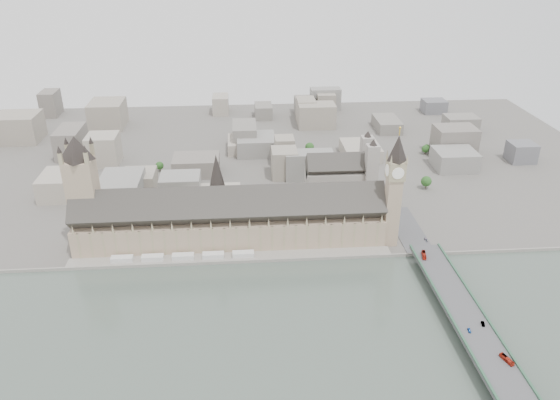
{
  "coord_description": "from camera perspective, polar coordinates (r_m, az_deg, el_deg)",
  "views": [
    {
      "loc": [
        11.14,
        -398.25,
        245.88
      ],
      "look_at": [
        43.74,
        29.99,
        35.1
      ],
      "focal_mm": 35.0,
      "sensor_mm": 36.0,
      "label": 1
    }
  ],
  "objects": [
    {
      "name": "bridge_parapets",
      "position": [
        385.87,
        20.29,
        -13.34
      ],
      "size": [
        25.0,
        235.0,
        1.15
      ],
      "primitive_type": null,
      "color": "#325C43",
      "rests_on": "westminster_bridge"
    },
    {
      "name": "ground",
      "position": [
        468.17,
        -5.09,
        -5.66
      ],
      "size": [
        900.0,
        900.0,
        0.0
      ],
      "primitive_type": "plane",
      "color": "#595651",
      "rests_on": "ground"
    },
    {
      "name": "elizabeth_tower",
      "position": [
        465.18,
        11.87,
        1.74
      ],
      "size": [
        17.0,
        17.0,
        107.5
      ],
      "color": "tan",
      "rests_on": "ground"
    },
    {
      "name": "palace_of_westminster",
      "position": [
        473.93,
        -5.19,
        -2.07
      ],
      "size": [
        265.0,
        40.73,
        55.44
      ],
      "color": "tan",
      "rests_on": "ground"
    },
    {
      "name": "red_bus_south",
      "position": [
        373.65,
        22.61,
        -15.11
      ],
      "size": [
        5.69,
        10.9,
        2.97
      ],
      "primitive_type": "imported",
      "rotation": [
        0.0,
        0.0,
        0.32
      ],
      "color": "red",
      "rests_on": "westminster_bridge"
    },
    {
      "name": "river_terrace",
      "position": [
        461.27,
        -5.1,
        -6.04
      ],
      "size": [
        270.0,
        15.0,
        2.0
      ],
      "primitive_type": "cube",
      "color": "gray",
      "rests_on": "ground"
    },
    {
      "name": "red_bus_north",
      "position": [
        457.85,
        14.81,
        -5.57
      ],
      "size": [
        5.04,
        12.07,
        3.28
      ],
      "primitive_type": "imported",
      "rotation": [
        0.0,
        0.0,
        -0.2
      ],
      "color": "red",
      "rests_on": "westminster_bridge"
    },
    {
      "name": "car_silver",
      "position": [
        397.53,
        20.45,
        -12.02
      ],
      "size": [
        2.76,
        5.25,
        1.65
      ],
      "primitive_type": "imported",
      "rotation": [
        0.0,
        0.0,
        -0.21
      ],
      "color": "gray",
      "rests_on": "westminster_bridge"
    },
    {
      "name": "westminster_bridge",
      "position": [
        421.05,
        17.82,
        -10.2
      ],
      "size": [
        25.0,
        325.0,
        10.25
      ],
      "primitive_type": "cube",
      "color": "#474749",
      "rests_on": "ground"
    },
    {
      "name": "terrace_tents",
      "position": [
        462.81,
        -10.09,
        -5.82
      ],
      "size": [
        118.0,
        7.0,
        4.0
      ],
      "color": "silver",
      "rests_on": "river_terrace"
    },
    {
      "name": "westminster_abbey",
      "position": [
        549.55,
        6.49,
        2.27
      ],
      "size": [
        68.0,
        36.0,
        64.0
      ],
      "color": "#A09990",
      "rests_on": "ground"
    },
    {
      "name": "car_blue",
      "position": [
        388.97,
        19.18,
        -12.74
      ],
      "size": [
        2.54,
        4.71,
        1.52
      ],
      "primitive_type": "imported",
      "rotation": [
        0.0,
        0.0,
        -0.17
      ],
      "color": "#164490",
      "rests_on": "westminster_bridge"
    },
    {
      "name": "embankment_wall",
      "position": [
        454.67,
        -5.11,
        -6.49
      ],
      "size": [
        600.0,
        1.5,
        3.0
      ],
      "primitive_type": "cube",
      "color": "gray",
      "rests_on": "ground"
    },
    {
      "name": "park_trees",
      "position": [
        516.97,
        -6.21,
        -1.48
      ],
      "size": [
        110.0,
        30.0,
        15.0
      ],
      "primitive_type": null,
      "color": "#204C1B",
      "rests_on": "ground"
    },
    {
      "name": "victoria_tower",
      "position": [
        483.81,
        -19.94,
        1.27
      ],
      "size": [
        30.0,
        30.0,
        100.0
      ],
      "color": "tan",
      "rests_on": "ground"
    },
    {
      "name": "car_approach",
      "position": [
        481.33,
        15.0,
        -4.05
      ],
      "size": [
        2.54,
        5.38,
        1.52
      ],
      "primitive_type": "imported",
      "rotation": [
        0.0,
        0.0,
        0.08
      ],
      "color": "gray",
      "rests_on": "westminster_bridge"
    },
    {
      "name": "city_skyline_inland",
      "position": [
        682.18,
        -5.07,
        6.61
      ],
      "size": [
        720.0,
        360.0,
        38.0
      ],
      "primitive_type": null,
      "color": "gray",
      "rests_on": "ground"
    },
    {
      "name": "central_tower",
      "position": [
        464.5,
        -6.59,
        2.09
      ],
      "size": [
        13.0,
        13.0,
        48.0
      ],
      "color": "gray",
      "rests_on": "ground"
    }
  ]
}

